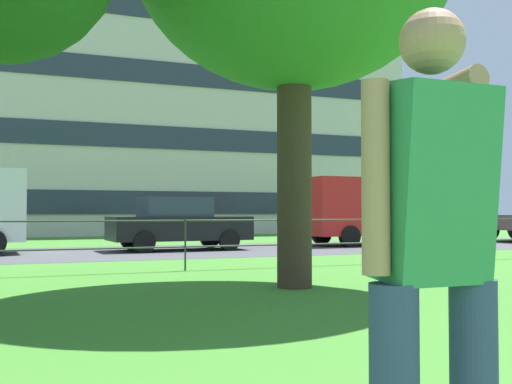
% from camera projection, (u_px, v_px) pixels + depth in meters
% --- Properties ---
extents(street_strip, '(80.00, 6.18, 0.01)m').
position_uv_depth(street_strip, '(49.00, 254.00, 16.36)').
color(street_strip, '#4C4C51').
rests_on(street_strip, ground).
extents(park_fence, '(37.76, 0.04, 1.00)m').
position_uv_depth(park_fence, '(71.00, 237.00, 11.01)').
color(park_fence, '#333833').
rests_on(park_fence, ground).
extents(person_thrower, '(0.52, 0.76, 1.79)m').
position_uv_depth(person_thrower, '(431.00, 254.00, 2.06)').
color(person_thrower, navy).
rests_on(person_thrower, ground).
extents(car_black_center, '(4.06, 1.93, 1.54)m').
position_uv_depth(car_black_center, '(178.00, 224.00, 18.03)').
color(car_black_center, black).
rests_on(car_black_center, ground).
extents(panel_van_far_left, '(5.01, 2.13, 2.24)m').
position_uv_depth(panel_van_far_left, '(374.00, 207.00, 21.07)').
color(panel_van_far_left, red).
rests_on(panel_van_far_left, ground).
extents(apartment_building_background, '(29.60, 16.21, 16.03)m').
position_uv_depth(apartment_building_background, '(116.00, 96.00, 36.90)').
color(apartment_building_background, beige).
rests_on(apartment_building_background, ground).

